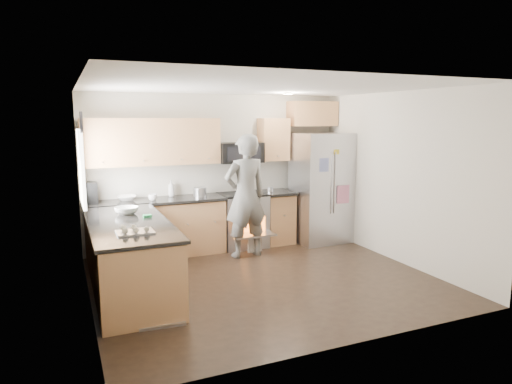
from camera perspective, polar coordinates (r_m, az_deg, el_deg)
name	(u,v)px	position (r m, az deg, el deg)	size (l,w,h in m)	color
ground	(264,280)	(6.39, 1.04, -10.90)	(4.50, 4.50, 0.00)	black
room_shell	(262,158)	(6.03, 0.70, 4.23)	(4.54, 4.04, 2.62)	beige
back_cabinet_run	(188,194)	(7.56, -8.48, -0.29)	(4.45, 0.64, 2.50)	#AC7244
peninsula	(130,257)	(6.02, -15.49, -7.88)	(0.96, 2.36, 1.02)	#AC7244
stove_range	(242,208)	(7.85, -1.70, -1.99)	(0.76, 0.97, 1.79)	#B7B7BC
refrigerator	(321,188)	(8.21, 8.18, 0.51)	(0.98, 0.78, 1.94)	#B7B7BC
person	(246,196)	(7.22, -1.32, -0.51)	(0.72, 0.47, 1.96)	slate
dish_rack	(161,314)	(5.26, -11.83, -14.69)	(0.53, 0.44, 0.31)	#B7B7BC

